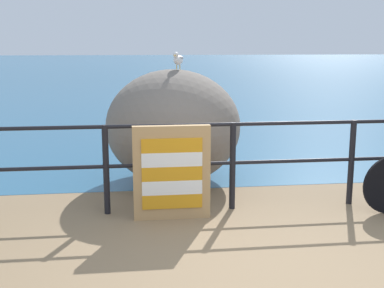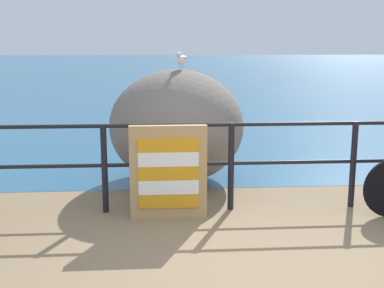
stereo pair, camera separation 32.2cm
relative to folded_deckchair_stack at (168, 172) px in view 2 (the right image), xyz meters
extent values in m
cube|color=#846B4C|center=(0.73, 18.54, -0.57)|extent=(120.00, 120.00, 0.10)
cube|color=#285B7F|center=(0.73, 46.11, -0.52)|extent=(120.00, 90.00, 0.01)
cylinder|color=black|center=(-0.72, 0.25, -0.01)|extent=(0.07, 0.07, 1.02)
cylinder|color=black|center=(0.73, 0.25, -0.01)|extent=(0.07, 0.07, 1.02)
cylinder|color=black|center=(2.17, 0.25, -0.01)|extent=(0.07, 0.07, 1.02)
cylinder|color=black|center=(0.73, 0.25, 0.48)|extent=(8.66, 0.04, 0.04)
cylinder|color=black|center=(0.73, 0.25, 0.03)|extent=(8.66, 0.04, 0.04)
cube|color=tan|center=(0.00, 0.00, 0.00)|extent=(0.84, 0.09, 1.04)
cube|color=orange|center=(0.00, -0.05, -0.31)|extent=(0.66, 0.01, 0.16)
cube|color=white|center=(0.00, -0.05, -0.16)|extent=(0.66, 0.01, 0.16)
cube|color=orange|center=(0.00, -0.05, 0.00)|extent=(0.66, 0.01, 0.16)
cube|color=white|center=(0.00, -0.05, 0.16)|extent=(0.66, 0.01, 0.16)
cube|color=orange|center=(0.00, -0.05, 0.31)|extent=(0.66, 0.01, 0.16)
ellipsoid|color=slate|center=(0.15, 1.55, 0.26)|extent=(1.85, 2.00, 1.56)
cylinder|color=gold|center=(0.25, 1.49, 1.07)|extent=(0.01, 0.01, 0.06)
cylinder|color=gold|center=(0.20, 1.50, 1.07)|extent=(0.01, 0.01, 0.06)
ellipsoid|color=white|center=(0.22, 1.49, 1.17)|extent=(0.20, 0.28, 0.13)
ellipsoid|color=#9E9EA3|center=(0.23, 1.51, 1.20)|extent=(0.20, 0.27, 0.06)
sphere|color=white|center=(0.18, 1.38, 1.24)|extent=(0.08, 0.08, 0.08)
cone|color=gold|center=(0.16, 1.34, 1.23)|extent=(0.04, 0.06, 0.02)
camera|label=1|loc=(-0.44, -5.21, 1.36)|focal=46.44mm
camera|label=2|loc=(-0.12, -5.24, 1.36)|focal=46.44mm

